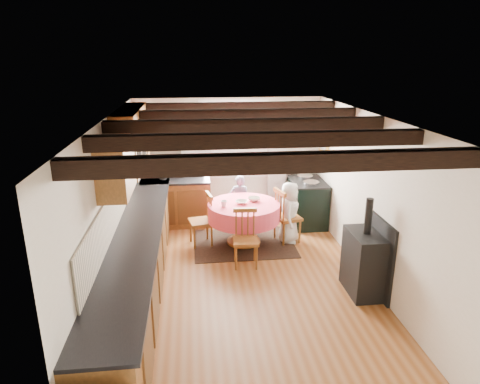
{
  "coord_description": "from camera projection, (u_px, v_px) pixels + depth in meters",
  "views": [
    {
      "loc": [
        -0.7,
        -5.4,
        3.17
      ],
      "look_at": [
        0.0,
        0.8,
        1.15
      ],
      "focal_mm": 31.82,
      "sensor_mm": 36.0,
      "label": 1
    }
  ],
  "objects": [
    {
      "name": "floor",
      "position": [
        246.0,
        284.0,
        6.16
      ],
      "size": [
        3.6,
        5.5,
        0.0
      ],
      "primitive_type": "cube",
      "color": "#965F35",
      "rests_on": "ground"
    },
    {
      "name": "ceiling",
      "position": [
        247.0,
        118.0,
        5.42
      ],
      "size": [
        3.6,
        5.5,
        0.0
      ],
      "primitive_type": "cube",
      "color": "white",
      "rests_on": "ground"
    },
    {
      "name": "wall_back",
      "position": [
        229.0,
        159.0,
        8.39
      ],
      "size": [
        3.6,
        0.0,
        2.4
      ],
      "primitive_type": "cube",
      "color": "silver",
      "rests_on": "ground"
    },
    {
      "name": "wall_front",
      "position": [
        293.0,
        330.0,
        3.19
      ],
      "size": [
        3.6,
        0.0,
        2.4
      ],
      "primitive_type": "cube",
      "color": "silver",
      "rests_on": "ground"
    },
    {
      "name": "wall_left",
      "position": [
        111.0,
        212.0,
        5.6
      ],
      "size": [
        0.0,
        5.5,
        2.4
      ],
      "primitive_type": "cube",
      "color": "silver",
      "rests_on": "ground"
    },
    {
      "name": "wall_right",
      "position": [
        373.0,
        202.0,
        5.98
      ],
      "size": [
        0.0,
        5.5,
        2.4
      ],
      "primitive_type": "cube",
      "color": "silver",
      "rests_on": "ground"
    },
    {
      "name": "beam_a",
      "position": [
        278.0,
        163.0,
        3.56
      ],
      "size": [
        3.6,
        0.16,
        0.16
      ],
      "primitive_type": "cube",
      "color": "black",
      "rests_on": "ceiling"
    },
    {
      "name": "beam_b",
      "position": [
        259.0,
        140.0,
        4.5
      ],
      "size": [
        3.6,
        0.16,
        0.16
      ],
      "primitive_type": "cube",
      "color": "black",
      "rests_on": "ceiling"
    },
    {
      "name": "beam_c",
      "position": [
        247.0,
        125.0,
        5.45
      ],
      "size": [
        3.6,
        0.16,
        0.16
      ],
      "primitive_type": "cube",
      "color": "black",
      "rests_on": "ceiling"
    },
    {
      "name": "beam_d",
      "position": [
        239.0,
        115.0,
        6.39
      ],
      "size": [
        3.6,
        0.16,
        0.16
      ],
      "primitive_type": "cube",
      "color": "black",
      "rests_on": "ceiling"
    },
    {
      "name": "beam_e",
      "position": [
        232.0,
        107.0,
        7.34
      ],
      "size": [
        3.6,
        0.16,
        0.16
      ],
      "primitive_type": "cube",
      "color": "black",
      "rests_on": "ceiling"
    },
    {
      "name": "splash_left",
      "position": [
        116.0,
        204.0,
        5.88
      ],
      "size": [
        0.02,
        4.5,
        0.55
      ],
      "primitive_type": "cube",
      "color": "beige",
      "rests_on": "wall_left"
    },
    {
      "name": "splash_back",
      "position": [
        178.0,
        161.0,
        8.26
      ],
      "size": [
        1.4,
        0.02,
        0.55
      ],
      "primitive_type": "cube",
      "color": "beige",
      "rests_on": "wall_back"
    },
    {
      "name": "base_cabinet_left",
      "position": [
        139.0,
        262.0,
        5.86
      ],
      "size": [
        0.6,
        5.3,
        0.88
      ],
      "primitive_type": "cube",
      "color": "#9C5C2A",
      "rests_on": "floor"
    },
    {
      "name": "base_cabinet_back",
      "position": [
        177.0,
        203.0,
        8.23
      ],
      "size": [
        1.3,
        0.6,
        0.88
      ],
      "primitive_type": "cube",
      "color": "#9C5C2A",
      "rests_on": "floor"
    },
    {
      "name": "worktop_left",
      "position": [
        138.0,
        232.0,
        5.72
      ],
      "size": [
        0.64,
        5.3,
        0.04
      ],
      "primitive_type": "cube",
      "color": "black",
      "rests_on": "base_cabinet_left"
    },
    {
      "name": "worktop_back",
      "position": [
        175.0,
        180.0,
        8.06
      ],
      "size": [
        1.3,
        0.64,
        0.04
      ],
      "primitive_type": "cube",
      "color": "black",
      "rests_on": "base_cabinet_back"
    },
    {
      "name": "wall_cabinet_glass",
      "position": [
        132.0,
        138.0,
        6.52
      ],
      "size": [
        0.34,
        1.8,
        0.9
      ],
      "primitive_type": "cube",
      "color": "#9C5C2A",
      "rests_on": "wall_left"
    },
    {
      "name": "wall_cabinet_solid",
      "position": [
        116.0,
        165.0,
        5.11
      ],
      "size": [
        0.34,
        0.9,
        0.7
      ],
      "primitive_type": "cube",
      "color": "#9C5C2A",
      "rests_on": "wall_left"
    },
    {
      "name": "window_frame",
      "position": [
        234.0,
        139.0,
        8.26
      ],
      "size": [
        1.34,
        0.03,
        1.54
      ],
      "primitive_type": "cube",
      "color": "white",
      "rests_on": "wall_back"
    },
    {
      "name": "window_pane",
      "position": [
        234.0,
        139.0,
        8.27
      ],
      "size": [
        1.2,
        0.01,
        1.4
      ],
      "primitive_type": "cube",
      "color": "white",
      "rests_on": "wall_back"
    },
    {
      "name": "curtain_left",
      "position": [
        191.0,
        167.0,
        8.24
      ],
      "size": [
        0.35,
        0.1,
        2.1
      ],
      "primitive_type": "cube",
      "color": "silver",
      "rests_on": "wall_back"
    },
    {
      "name": "curtain_right",
      "position": [
        277.0,
        164.0,
        8.43
      ],
      "size": [
        0.35,
        0.1,
        2.1
      ],
      "primitive_type": "cube",
      "color": "silver",
      "rests_on": "wall_back"
    },
    {
      "name": "curtain_rod",
      "position": [
        234.0,
        109.0,
        8.0
      ],
      "size": [
        2.0,
        0.03,
        0.03
      ],
      "primitive_type": "cylinder",
      "rotation": [
        0.0,
        1.57,
        0.0
      ],
      "color": "black",
      "rests_on": "wall_back"
    },
    {
      "name": "wall_picture",
      "position": [
        324.0,
        137.0,
        8.0
      ],
      "size": [
        0.04,
        0.5,
        0.6
      ],
      "primitive_type": "cube",
      "color": "gold",
      "rests_on": "wall_right"
    },
    {
      "name": "wall_plate",
      "position": [
        282.0,
        133.0,
        8.32
      ],
      "size": [
        0.3,
        0.02,
        0.3
      ],
      "primitive_type": "cylinder",
      "rotation": [
        1.57,
        0.0,
        0.0
      ],
      "color": "silver",
      "rests_on": "wall_back"
    },
    {
      "name": "rug",
      "position": [
        244.0,
        243.0,
        7.48
      ],
      "size": [
        1.74,
        1.35,
        0.01
      ],
      "primitive_type": "cube",
      "color": "black",
      "rests_on": "floor"
    },
    {
      "name": "dining_table",
      "position": [
        244.0,
        224.0,
        7.37
      ],
      "size": [
        1.24,
        1.24,
        0.75
      ],
      "primitive_type": null,
      "color": "#ED435B",
      "rests_on": "floor"
    },
    {
      "name": "chair_near",
      "position": [
        246.0,
        239.0,
        6.58
      ],
      "size": [
        0.41,
        0.43,
        0.91
      ],
      "primitive_type": null,
      "rotation": [
        0.0,
        0.0,
        -0.05
      ],
      "color": "brown",
      "rests_on": "floor"
    },
    {
      "name": "chair_left",
      "position": [
        201.0,
        220.0,
        7.32
      ],
      "size": [
        0.48,
        0.47,
        0.92
      ],
      "primitive_type": null,
      "rotation": [
        0.0,
        0.0,
        -1.37
      ],
      "color": "brown",
      "rests_on": "floor"
    },
    {
      "name": "chair_right",
      "position": [
        288.0,
        215.0,
        7.45
      ],
      "size": [
        0.53,
        0.52,
        0.97
      ],
      "primitive_type": null,
      "rotation": [
        0.0,
        0.0,
        1.85
      ],
      "color": "brown",
      "rests_on": "floor"
    },
    {
      "name": "aga_range",
      "position": [
        307.0,
        202.0,
        8.26
      ],
      "size": [
        0.62,
        0.97,
        0.89
      ],
      "primitive_type": null,
      "color": "black",
      "rests_on": "floor"
    },
    {
      "name": "cast_iron_stove",
      "position": [
        365.0,
        247.0,
        5.76
      ],
      "size": [
        0.41,
        0.69,
        1.38
      ],
      "primitive_type": null,
      "color": "black",
      "rests_on": "floor"
    },
    {
      "name": "child_far",
      "position": [
        240.0,
        201.0,
        8.06
      ],
      "size": [
        0.4,
        0.28,
        1.03
      ],
      "primitive_type": "imported",
      "rotation": [
        0.0,
        0.0,
        3.06
      ],
      "color": "slate",
      "rests_on": "floor"
    },
    {
      "name": "child_right",
      "position": [
        289.0,
        212.0,
        7.41
      ],
      "size": [
        0.49,
        0.61,
        1.09
      ],
      "primitive_type": "imported",
      "rotation": [
        0.0,
        0.0,
        1.28
      ],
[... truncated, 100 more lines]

